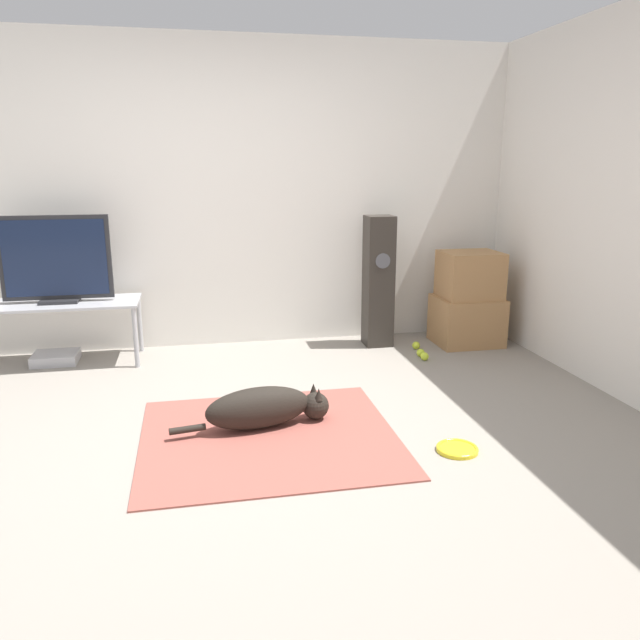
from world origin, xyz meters
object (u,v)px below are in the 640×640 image
at_px(dog, 265,408).
at_px(tv_stand, 61,309).
at_px(tennis_ball_by_boxes, 425,356).
at_px(tv, 56,260).
at_px(cardboard_box_upper, 470,275).
at_px(game_console, 56,358).
at_px(floor_speaker, 378,282).
at_px(tennis_ball_loose_on_carpet, 416,345).
at_px(frisbee, 457,449).
at_px(tennis_ball_near_speaker, 421,353).
at_px(cardboard_box_lower, 467,320).

distance_m(dog, tv_stand, 2.13).
bearing_deg(tennis_ball_by_boxes, tv, 169.77).
bearing_deg(tv_stand, cardboard_box_upper, -1.93).
height_order(tv, game_console, tv).
relative_size(floor_speaker, tennis_ball_loose_on_carpet, 16.93).
xyz_separation_m(frisbee, floor_speaker, (0.16, 2.09, 0.55)).
bearing_deg(dog, cardboard_box_upper, 36.72).
relative_size(frisbee, tennis_ball_by_boxes, 3.51).
distance_m(tv, game_console, 0.79).
height_order(frisbee, tv_stand, tv_stand).
xyz_separation_m(dog, cardboard_box_upper, (1.94, 1.45, 0.48)).
distance_m(cardboard_box_upper, floor_speaker, 0.79).
bearing_deg(floor_speaker, frisbee, -94.41).
relative_size(frisbee, floor_speaker, 0.21).
height_order(frisbee, game_console, game_console).
xyz_separation_m(tv, tennis_ball_near_speaker, (2.82, -0.41, -0.79)).
height_order(dog, tv, tv).
relative_size(tennis_ball_near_speaker, tennis_ball_loose_on_carpet, 1.00).
xyz_separation_m(floor_speaker, tv, (-2.57, -0.01, 0.26)).
bearing_deg(tv_stand, tennis_ball_near_speaker, -8.20).
height_order(cardboard_box_lower, tennis_ball_by_boxes, cardboard_box_lower).
bearing_deg(frisbee, game_console, 139.77).
xyz_separation_m(dog, frisbee, (1.00, -0.52, -0.12)).
bearing_deg(dog, tv_stand, 132.00).
bearing_deg(floor_speaker, cardboard_box_upper, -9.08).
bearing_deg(tennis_ball_loose_on_carpet, cardboard_box_upper, 9.59).
distance_m(dog, frisbee, 1.13).
bearing_deg(tv, tv_stand, -90.00).
xyz_separation_m(dog, tennis_ball_near_speaker, (1.41, 1.16, -0.10)).
height_order(tennis_ball_loose_on_carpet, game_console, game_console).
height_order(frisbee, tv, tv).
bearing_deg(tennis_ball_by_boxes, frisbee, -104.45).
bearing_deg(floor_speaker, tennis_ball_loose_on_carpet, -36.21).
xyz_separation_m(tv_stand, tennis_ball_loose_on_carpet, (2.86, -0.20, -0.41)).
height_order(floor_speaker, tennis_ball_near_speaker, floor_speaker).
xyz_separation_m(dog, floor_speaker, (1.16, 1.57, 0.43)).
height_order(tv_stand, tennis_ball_by_boxes, tv_stand).
xyz_separation_m(cardboard_box_lower, floor_speaker, (-0.78, 0.12, 0.35)).
height_order(cardboard_box_upper, tennis_ball_by_boxes, cardboard_box_upper).
xyz_separation_m(tennis_ball_loose_on_carpet, game_console, (-2.94, 0.22, 0.01)).
bearing_deg(tv_stand, frisbee, -40.79).
bearing_deg(cardboard_box_lower, frisbee, -115.44).
bearing_deg(tennis_ball_by_boxes, tv_stand, 169.83).
relative_size(floor_speaker, tennis_ball_near_speaker, 16.93).
xyz_separation_m(tennis_ball_near_speaker, tennis_ball_loose_on_carpet, (0.04, 0.21, 0.00)).
height_order(frisbee, cardboard_box_lower, cardboard_box_lower).
bearing_deg(frisbee, cardboard_box_lower, 64.56).
relative_size(cardboard_box_upper, floor_speaker, 0.43).
distance_m(tennis_ball_near_speaker, tennis_ball_loose_on_carpet, 0.21).
bearing_deg(tennis_ball_loose_on_carpet, frisbee, -103.32).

